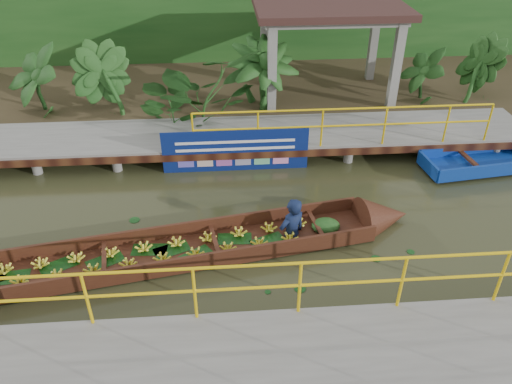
{
  "coord_description": "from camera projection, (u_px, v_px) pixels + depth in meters",
  "views": [
    {
      "loc": [
        -0.29,
        -8.55,
        6.56
      ],
      "look_at": [
        0.4,
        0.5,
        0.6
      ],
      "focal_mm": 35.0,
      "sensor_mm": 36.0,
      "label": 1
    }
  ],
  "objects": [
    {
      "name": "land_strip",
      "position": [
        229.0,
        89.0,
        16.88
      ],
      "size": [
        30.0,
        8.0,
        0.45
      ],
      "primitive_type": "cube",
      "color": "#312918",
      "rests_on": "ground"
    },
    {
      "name": "pavilion",
      "position": [
        329.0,
        17.0,
        14.64
      ],
      "size": [
        4.4,
        3.0,
        3.0
      ],
      "color": "slate",
      "rests_on": "ground"
    },
    {
      "name": "far_dock",
      "position": [
        234.0,
        137.0,
        13.34
      ],
      "size": [
        16.0,
        2.06,
        1.66
      ],
      "color": "slate",
      "rests_on": "ground"
    },
    {
      "name": "foliage_backdrop",
      "position": [
        225.0,
        16.0,
        17.99
      ],
      "size": [
        30.0,
        0.8,
        4.0
      ],
      "primitive_type": "cube",
      "color": "#174315",
      "rests_on": "ground"
    },
    {
      "name": "blue_banner",
      "position": [
        236.0,
        151.0,
        12.51
      ],
      "size": [
        3.67,
        0.04,
        1.15
      ],
      "color": "navy",
      "rests_on": "ground"
    },
    {
      "name": "vendor_boat",
      "position": [
        176.0,
        247.0,
        9.86
      ],
      "size": [
        10.72,
        2.9,
        2.2
      ],
      "rotation": [
        0.0,
        0.0,
        0.18
      ],
      "color": "#3A180F",
      "rests_on": "ground"
    },
    {
      "name": "ground",
      "position": [
        239.0,
        229.0,
        10.75
      ],
      "size": [
        80.0,
        80.0,
        0.0
      ],
      "primitive_type": "plane",
      "color": "#2D3018",
      "rests_on": "ground"
    },
    {
      "name": "tropical_plants",
      "position": [
        254.0,
        81.0,
        14.5
      ],
      "size": [
        14.35,
        1.35,
        1.69
      ],
      "color": "#174315",
      "rests_on": "ground"
    }
  ]
}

